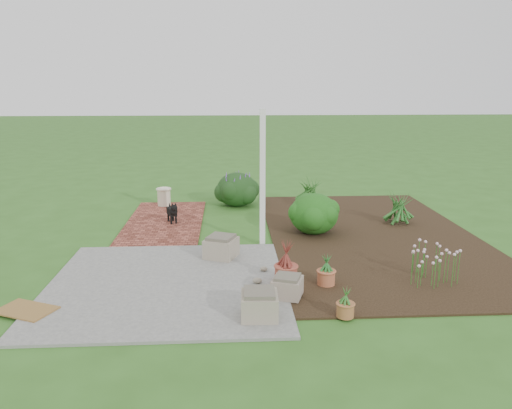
{
  "coord_description": "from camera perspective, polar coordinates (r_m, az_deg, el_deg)",
  "views": [
    {
      "loc": [
        -0.32,
        -8.75,
        2.92
      ],
      "look_at": [
        0.2,
        0.4,
        0.7
      ],
      "focal_mm": 35.0,
      "sensor_mm": 36.0,
      "label": 1
    }
  ],
  "objects": [
    {
      "name": "purple_flowering_bush",
      "position": [
        12.23,
        -2.2,
        1.82
      ],
      "size": [
        1.23,
        1.23,
        0.85
      ],
      "primitive_type": "ellipsoid",
      "rotation": [
        0.0,
        0.0,
        -0.28
      ],
      "color": "black",
      "rests_on": "ground"
    },
    {
      "name": "garden_bed",
      "position": [
        10.1,
        13.13,
        -3.47
      ],
      "size": [
        4.0,
        7.0,
        0.03
      ],
      "primitive_type": "cube",
      "color": "black",
      "rests_on": "ground"
    },
    {
      "name": "pink_flower_patch",
      "position": [
        8.02,
        19.14,
        -6.22
      ],
      "size": [
        0.86,
        0.86,
        0.55
      ],
      "primitive_type": null,
      "rotation": [
        0.0,
        0.0,
        0.01
      ],
      "color": "#113D0F",
      "rests_on": "garden_bed"
    },
    {
      "name": "black_dog",
      "position": [
        10.71,
        -9.54,
        -0.75
      ],
      "size": [
        0.27,
        0.49,
        0.43
      ],
      "rotation": [
        0.0,
        0.0,
        0.36
      ],
      "color": "black",
      "rests_on": "brick_path"
    },
    {
      "name": "concrete_patio",
      "position": [
        7.64,
        -10.12,
        -8.93
      ],
      "size": [
        3.5,
        3.5,
        0.04
      ],
      "primitive_type": "cube",
      "color": "slate",
      "rests_on": "ground"
    },
    {
      "name": "stone_trough_near",
      "position": [
        6.43,
        0.39,
        -11.47
      ],
      "size": [
        0.48,
        0.48,
        0.31
      ],
      "primitive_type": "cube",
      "rotation": [
        0.0,
        0.0,
        -0.04
      ],
      "color": "gray",
      "rests_on": "concrete_patio"
    },
    {
      "name": "terracotta_pot_bronze",
      "position": [
        7.5,
        3.44,
        -7.94
      ],
      "size": [
        0.36,
        0.36,
        0.27
      ],
      "primitive_type": "cylinder",
      "rotation": [
        0.0,
        0.0,
        -0.07
      ],
      "color": "#964433",
      "rests_on": "garden_bed"
    },
    {
      "name": "veranda_post",
      "position": [
        9.03,
        0.74,
        2.96
      ],
      "size": [
        0.1,
        0.1,
        2.5
      ],
      "primitive_type": "cube",
      "color": "white",
      "rests_on": "ground"
    },
    {
      "name": "agapanthus_clump_back",
      "position": [
        10.99,
        16.0,
        -0.07
      ],
      "size": [
        1.03,
        1.03,
        0.78
      ],
      "primitive_type": null,
      "rotation": [
        0.0,
        0.0,
        -0.2
      ],
      "color": "#0C3E13",
      "rests_on": "garden_bed"
    },
    {
      "name": "stone_trough_mid",
      "position": [
        7.03,
        3.6,
        -9.43
      ],
      "size": [
        0.5,
        0.5,
        0.26
      ],
      "primitive_type": "cube",
      "rotation": [
        0.0,
        0.0,
        -0.33
      ],
      "color": "gray",
      "rests_on": "concrete_patio"
    },
    {
      "name": "evergreen_shrub",
      "position": [
        9.94,
        6.63,
        -0.93
      ],
      "size": [
        1.02,
        1.02,
        0.82
      ],
      "primitive_type": "ellipsoid",
      "rotation": [
        0.0,
        0.0,
        0.06
      ],
      "color": "#11410C",
      "rests_on": "garden_bed"
    },
    {
      "name": "ground",
      "position": [
        9.23,
        -1.1,
        -4.83
      ],
      "size": [
        80.0,
        80.0,
        0.0
      ],
      "primitive_type": "plane",
      "color": "#2F5C1D",
      "rests_on": "ground"
    },
    {
      "name": "terracotta_pot_small_right",
      "position": [
        6.58,
        10.17,
        -11.76
      ],
      "size": [
        0.29,
        0.29,
        0.19
      ],
      "primitive_type": "cylinder",
      "rotation": [
        0.0,
        0.0,
        0.37
      ],
      "color": "#9B5C34",
      "rests_on": "garden_bed"
    },
    {
      "name": "cream_ceramic_urn",
      "position": [
        12.3,
        -10.47,
        0.84
      ],
      "size": [
        0.32,
        0.32,
        0.42
      ],
      "primitive_type": "cylinder",
      "rotation": [
        0.0,
        0.0,
        0.01
      ],
      "color": "beige",
      "rests_on": "brick_path"
    },
    {
      "name": "agapanthus_clump_front",
      "position": [
        12.28,
        6.1,
        1.86
      ],
      "size": [
        1.0,
        1.0,
        0.81
      ],
      "primitive_type": null,
      "rotation": [
        0.0,
        0.0,
        0.11
      ],
      "color": "#0D390B",
      "rests_on": "garden_bed"
    },
    {
      "name": "brick_path",
      "position": [
        10.98,
        -10.36,
        -1.93
      ],
      "size": [
        1.6,
        3.5,
        0.04
      ],
      "primitive_type": "cube",
      "color": "#5B281C",
      "rests_on": "ground"
    },
    {
      "name": "coir_doormat",
      "position": [
        7.29,
        -24.8,
        -10.89
      ],
      "size": [
        0.85,
        0.72,
        0.02
      ],
      "primitive_type": "cube",
      "rotation": [
        0.0,
        0.0,
        -0.42
      ],
      "color": "brown",
      "rests_on": "concrete_patio"
    },
    {
      "name": "stone_trough_far",
      "position": [
        8.55,
        -4.0,
        -4.96
      ],
      "size": [
        0.64,
        0.64,
        0.32
      ],
      "primitive_type": "cube",
      "rotation": [
        0.0,
        0.0,
        -0.4
      ],
      "color": "gray",
      "rests_on": "concrete_patio"
    },
    {
      "name": "terracotta_pot_small_left",
      "position": [
        7.52,
        8.02,
        -8.24
      ],
      "size": [
        0.29,
        0.29,
        0.22
      ],
      "primitive_type": "cylinder",
      "rotation": [
        0.0,
        0.0,
        -0.11
      ],
      "color": "#A75B38",
      "rests_on": "garden_bed"
    }
  ]
}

